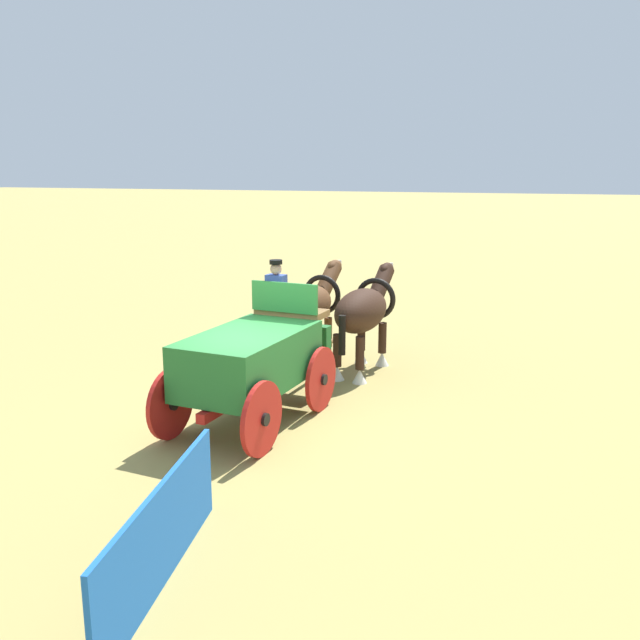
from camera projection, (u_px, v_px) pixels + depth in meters
ground_plane at (251, 423)px, 11.77m from camera, size 220.00×220.00×0.00m
show_wagon at (254, 359)px, 11.67m from camera, size 5.70×2.06×2.61m
draft_horse_near at (308, 307)px, 15.05m from camera, size 3.03×1.07×2.16m
draft_horse_off at (363, 312)px, 14.52m from camera, size 3.04×1.08×2.17m
sponsor_banner at (162, 535)px, 7.15m from camera, size 3.16×0.65×1.10m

